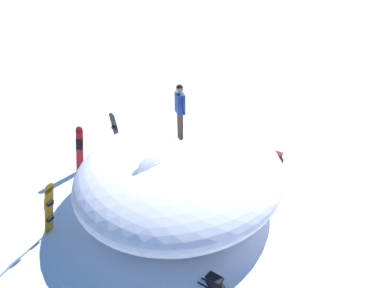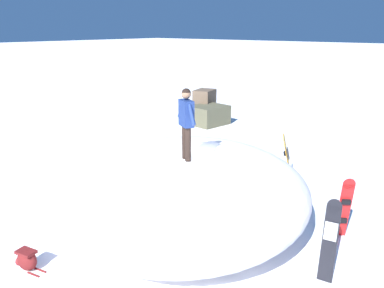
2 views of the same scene
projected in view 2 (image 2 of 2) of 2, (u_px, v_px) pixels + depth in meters
The scene contains 9 objects.
ground at pixel (210, 219), 10.09m from camera, with size 240.00×240.00×0.00m, color white.
snow_mound at pixel (184, 187), 9.91m from camera, with size 7.31×6.13×1.72m, color white.
snowboarder_standing at pixel (186, 118), 8.98m from camera, with size 0.92×0.55×1.66m.
snowboard_primary_upright at pixel (287, 159), 12.09m from camera, with size 0.47×0.42×1.62m.
snowboard_secondary_upright at pixel (330, 239), 7.53m from camera, with size 0.32×0.33×1.61m.
snowboard_tertiary_upright at pixel (345, 207), 8.91m from camera, with size 0.43×0.46×1.56m.
backpack_near at pixel (27, 260), 7.94m from camera, with size 0.70×0.39×0.44m.
backpack_far at pixel (150, 164), 13.58m from camera, with size 0.67×0.33×0.36m.
rock_outcrop at pixel (207, 111), 20.17m from camera, with size 2.24×2.37×1.56m.
Camera 2 is at (5.49, -7.32, 4.69)m, focal length 37.25 mm.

